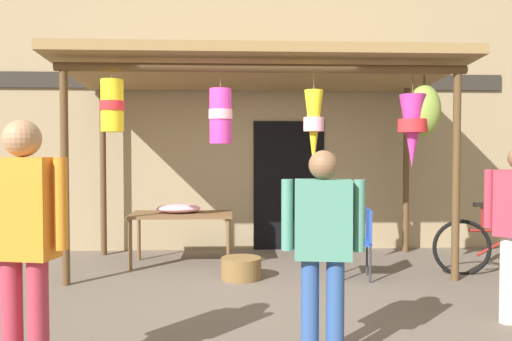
# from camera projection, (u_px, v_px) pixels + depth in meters

# --- Properties ---
(ground_plane) EXTENTS (30.00, 30.00, 0.00)m
(ground_plane) POSITION_uv_depth(u_px,v_px,m) (249.00, 289.00, 5.65)
(ground_plane) COLOR #60564C
(shop_facade) EXTENTS (9.00, 0.29, 4.22)m
(shop_facade) POSITION_uv_depth(u_px,v_px,m) (244.00, 115.00, 7.99)
(shop_facade) COLOR #9E8966
(shop_facade) RESTS_ON ground_plane
(market_stall_canopy) EXTENTS (5.03, 2.22, 2.74)m
(market_stall_canopy) POSITION_uv_depth(u_px,v_px,m) (272.00, 83.00, 6.55)
(market_stall_canopy) COLOR brown
(market_stall_canopy) RESTS_ON ground_plane
(display_table) EXTENTS (1.36, 0.71, 0.70)m
(display_table) POSITION_uv_depth(u_px,v_px,m) (182.00, 218.00, 6.86)
(display_table) COLOR brown
(display_table) RESTS_ON ground_plane
(flower_heap_on_table) EXTENTS (0.60, 0.42, 0.12)m
(flower_heap_on_table) POSITION_uv_depth(u_px,v_px,m) (179.00, 208.00, 6.89)
(flower_heap_on_table) COLOR pink
(flower_heap_on_table) RESTS_ON display_table
(folding_chair) EXTENTS (0.46, 0.46, 0.84)m
(folding_chair) POSITION_uv_depth(u_px,v_px,m) (360.00, 237.00, 6.08)
(folding_chair) COLOR #2347A8
(folding_chair) RESTS_ON ground_plane
(wicker_basket_by_table) EXTENTS (0.48, 0.48, 0.26)m
(wicker_basket_by_table) POSITION_uv_depth(u_px,v_px,m) (241.00, 268.00, 6.09)
(wicker_basket_by_table) COLOR brown
(wicker_basket_by_table) RESTS_ON ground_plane
(parked_bicycle) EXTENTS (1.73, 0.46, 0.92)m
(parked_bicycle) POSITION_uv_depth(u_px,v_px,m) (505.00, 247.00, 6.25)
(parked_bicycle) COLOR black
(parked_bicycle) RESTS_ON ground_plane
(vendor_in_orange) EXTENTS (0.58, 0.30, 1.72)m
(vendor_in_orange) POSITION_uv_depth(u_px,v_px,m) (24.00, 231.00, 3.19)
(vendor_in_orange) COLOR #B23347
(vendor_in_orange) RESTS_ON ground_plane
(customer_foreground) EXTENTS (0.59, 0.27, 1.53)m
(customer_foreground) POSITION_uv_depth(u_px,v_px,m) (323.00, 239.00, 3.63)
(customer_foreground) COLOR #2D5193
(customer_foreground) RESTS_ON ground_plane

